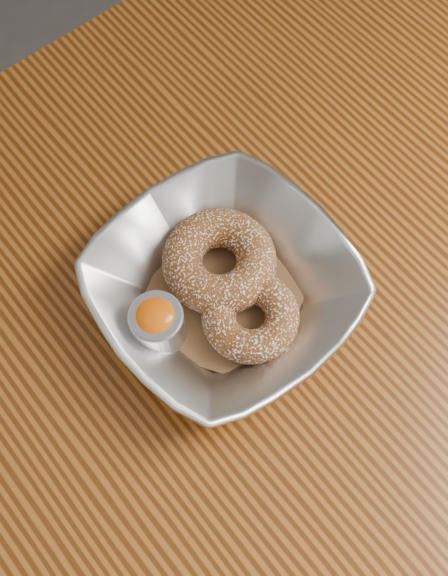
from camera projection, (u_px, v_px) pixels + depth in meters
ground_plane at (213, 469)px, 1.32m from camera, size 4.00×4.00×0.00m
table at (203, 378)px, 0.72m from camera, size 1.20×0.80×0.75m
serving_bowl at (224, 289)px, 0.62m from camera, size 0.23×0.23×0.06m
parchment at (224, 297)px, 0.64m from camera, size 0.20×0.20×0.00m
donut_back at (219, 261)px, 0.63m from camera, size 0.12×0.12×0.04m
donut_front at (250, 317)px, 0.62m from camera, size 0.12×0.12×0.03m
ramekin at (157, 324)px, 0.60m from camera, size 0.05×0.05×0.05m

